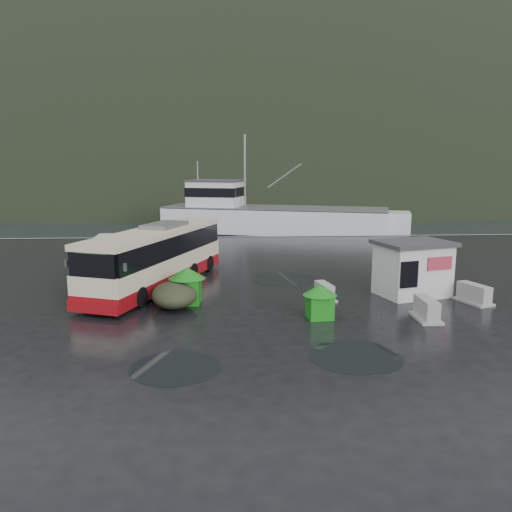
{
  "coord_description": "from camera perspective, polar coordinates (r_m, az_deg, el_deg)",
  "views": [
    {
      "loc": [
        0.95,
        -21.58,
        6.04
      ],
      "look_at": [
        2.29,
        1.88,
        1.7
      ],
      "focal_mm": 35.0,
      "sensor_mm": 36.0,
      "label": 1
    }
  ],
  "objects": [
    {
      "name": "harbor_water",
      "position": [
        131.72,
        -3.72,
        7.81
      ],
      "size": [
        300.0,
        180.0,
        0.02
      ],
      "primitive_type": "cube",
      "color": "black",
      "rests_on": "ground"
    },
    {
      "name": "quay_edge",
      "position": [
        42.03,
        -4.54,
        2.17
      ],
      "size": [
        160.0,
        0.6,
        1.5
      ],
      "primitive_type": "cube",
      "color": "#999993",
      "rests_on": "ground"
    },
    {
      "name": "jersey_barrier_a",
      "position": [
        20.97,
        18.84,
        -6.85
      ],
      "size": [
        0.89,
        1.71,
        0.84
      ],
      "primitive_type": null,
      "rotation": [
        0.0,
        0.0,
        -0.03
      ],
      "color": "#999993",
      "rests_on": "ground"
    },
    {
      "name": "ticket_kiosk",
      "position": [
        24.53,
        17.29,
        -4.27
      ],
      "size": [
        3.81,
        3.27,
        2.55
      ],
      "primitive_type": null,
      "rotation": [
        0.0,
        0.0,
        0.28
      ],
      "color": "silver",
      "rests_on": "ground"
    },
    {
      "name": "coach_bus",
      "position": [
        25.54,
        -11.09,
        -3.41
      ],
      "size": [
        6.44,
        11.33,
        3.12
      ],
      "primitive_type": null,
      "rotation": [
        0.0,
        0.0,
        -0.35
      ],
      "color": "beige",
      "rests_on": "ground"
    },
    {
      "name": "waste_bin_left",
      "position": [
        22.3,
        -7.8,
        -5.35
      ],
      "size": [
        1.24,
        1.24,
        1.61
      ],
      "primitive_type": null,
      "rotation": [
        0.0,
        0.0,
        -0.08
      ],
      "color": "#167F16",
      "rests_on": "ground"
    },
    {
      "name": "fishing_trawler",
      "position": [
        49.14,
        2.06,
        3.39
      ],
      "size": [
        26.09,
        13.03,
        10.23
      ],
      "primitive_type": null,
      "rotation": [
        0.0,
        0.0,
        -0.3
      ],
      "color": "silver",
      "rests_on": "ground"
    },
    {
      "name": "jersey_barrier_b",
      "position": [
        22.96,
        7.8,
        -4.89
      ],
      "size": [
        0.99,
        1.58,
        0.73
      ],
      "primitive_type": null,
      "rotation": [
        0.0,
        0.0,
        0.19
      ],
      "color": "#999993",
      "rests_on": "ground"
    },
    {
      "name": "puddles",
      "position": [
        20.23,
        2.73,
        -6.9
      ],
      "size": [
        8.54,
        14.6,
        0.01
      ],
      "color": "black",
      "rests_on": "ground"
    },
    {
      "name": "ground",
      "position": [
        22.43,
        -5.61,
        -5.21
      ],
      "size": [
        160.0,
        160.0,
        0.0
      ],
      "primitive_type": "plane",
      "color": "black",
      "rests_on": "ground"
    },
    {
      "name": "dome_tent",
      "position": [
        21.84,
        -9.22,
        -5.73
      ],
      "size": [
        2.07,
        2.81,
        1.07
      ],
      "primitive_type": null,
      "rotation": [
        0.0,
        0.0,
        0.05
      ],
      "color": "#2E331F",
      "rests_on": "ground"
    },
    {
      "name": "jersey_barrier_c",
      "position": [
        24.15,
        23.57,
        -4.91
      ],
      "size": [
        1.33,
        1.86,
        0.84
      ],
      "primitive_type": null,
      "rotation": [
        0.0,
        0.0,
        0.32
      ],
      "color": "#999993",
      "rests_on": "ground"
    },
    {
      "name": "white_van",
      "position": [
        26.25,
        -16.37,
        -3.27
      ],
      "size": [
        2.17,
        5.69,
        2.35
      ],
      "primitive_type": null,
      "rotation": [
        0.0,
        0.0,
        0.04
      ],
      "color": "silver",
      "rests_on": "ground"
    },
    {
      "name": "waste_bin_right",
      "position": [
        20.18,
        7.25,
        -7.03
      ],
      "size": [
        1.08,
        1.08,
        1.37
      ],
      "primitive_type": null,
      "rotation": [
        0.0,
        0.0,
        0.1
      ],
      "color": "#167F16",
      "rests_on": "ground"
    },
    {
      "name": "headland",
      "position": [
        271.8,
        -1.39,
        9.18
      ],
      "size": [
        780.0,
        540.0,
        570.0
      ],
      "primitive_type": "ellipsoid",
      "color": "black",
      "rests_on": "ground"
    }
  ]
}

